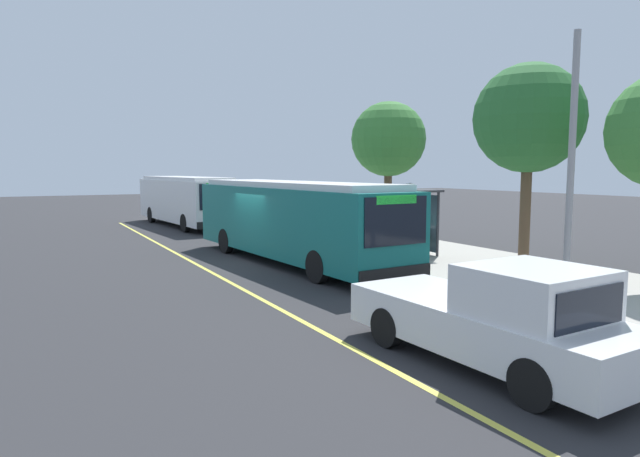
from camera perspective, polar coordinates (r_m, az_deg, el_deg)
ground_plane at (r=20.55m, az=-6.32°, el=-3.41°), size 120.00×120.00×0.00m
sidewalk_curb at (r=23.43m, az=7.41°, el=-2.06°), size 44.00×6.40×0.15m
lane_stripe_center at (r=19.84m, az=-12.23°, el=-3.84°), size 36.00×0.14×0.01m
transit_bus_main at (r=20.00m, az=-2.81°, el=1.03°), size 11.75×3.32×2.95m
transit_bus_second at (r=34.14m, az=-13.71°, el=2.97°), size 10.91×3.33×2.95m
pickup_truck at (r=10.00m, az=17.85°, el=-8.85°), size 5.50×2.29×1.85m
bus_shelter at (r=21.85m, az=8.61°, el=2.19°), size 2.90×1.60×2.48m
waiting_bench at (r=21.55m, az=9.08°, el=-1.30°), size 1.60×0.48×0.95m
route_sign_post at (r=18.42m, az=9.24°, el=1.58°), size 0.44×0.08×2.80m
pedestrian_commuter at (r=22.34m, az=4.42°, el=0.26°), size 0.24×0.40×1.69m
street_tree_near_shelter at (r=19.99m, az=20.74°, el=10.52°), size 3.64×3.64×6.76m
street_tree_downstreet at (r=25.67m, az=7.09°, el=9.07°), size 3.40×3.40×6.31m
utility_pole at (r=14.20m, az=24.47°, el=5.42°), size 0.16×0.16×6.40m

